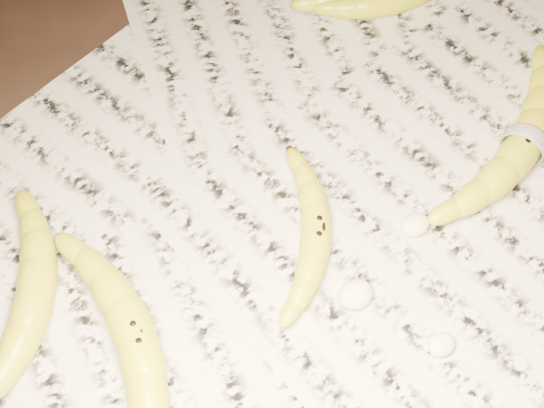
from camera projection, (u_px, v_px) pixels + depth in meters
ground at (302, 242)px, 0.77m from camera, size 3.00×3.00×0.00m
newspaper_patch at (309, 202)px, 0.79m from camera, size 0.90×0.70×0.01m
banana_left_a at (136, 340)px, 0.69m from camera, size 0.11×0.24×0.04m
banana_left_b at (34, 294)px, 0.71m from camera, size 0.16×0.19×0.04m
banana_center at (316, 231)px, 0.75m from camera, size 0.15×0.17×0.03m
banana_taped at (525, 143)px, 0.80m from camera, size 0.25×0.15×0.04m
measuring_tape at (525, 143)px, 0.80m from camera, size 0.02×0.05×0.05m
flesh_chunk_a at (356, 293)px, 0.72m from camera, size 0.04×0.03×0.02m
flesh_chunk_b at (442, 343)px, 0.70m from camera, size 0.03×0.02×0.02m
flesh_chunk_c at (416, 223)px, 0.76m from camera, size 0.03×0.03×0.02m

